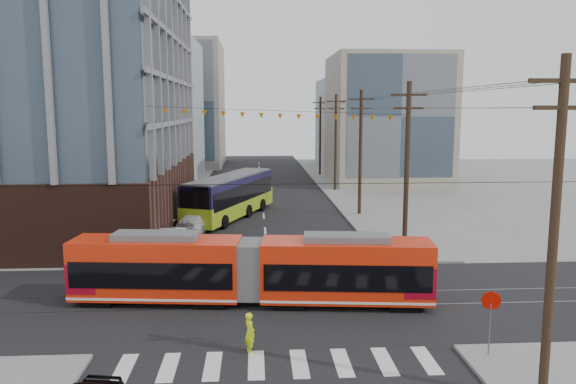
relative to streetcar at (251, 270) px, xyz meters
name	(u,v)px	position (x,y,z in m)	size (l,w,h in m)	color
ground	(275,333)	(1.01, -3.69, -1.66)	(160.00, 160.00, 0.00)	slate
bg_bldg_nw_near	(129,112)	(-15.99, 48.31, 7.34)	(18.00, 16.00, 18.00)	#8C99A5
bg_bldg_ne_near	(387,120)	(17.01, 44.31, 6.34)	(14.00, 14.00, 16.00)	gray
bg_bldg_nw_far	(173,105)	(-12.99, 68.31, 8.34)	(16.00, 18.00, 20.00)	gray
bg_bldg_ne_far	(370,124)	(19.01, 64.31, 5.34)	(16.00, 16.00, 14.00)	#8C99A5
utility_pole_near	(554,234)	(9.51, -9.69, 3.84)	(0.30, 0.30, 11.00)	black
utility_pole_far	(320,137)	(9.51, 52.31, 3.84)	(0.30, 0.30, 11.00)	black
streetcar	(251,270)	(0.00, 0.00, 0.00)	(17.27, 2.43, 3.33)	red
city_bus	(231,196)	(-1.85, 21.87, 0.23)	(2.90, 13.37, 3.79)	#160F33
parked_car_silver	(176,238)	(-5.01, 10.63, -0.84)	(1.74, 4.98, 1.64)	#A8ADBD
parked_car_white	(197,222)	(-4.24, 16.39, -0.95)	(2.01, 4.95, 1.44)	silver
parked_car_grey	(190,216)	(-5.08, 19.22, -1.00)	(2.21, 4.79, 1.33)	#4A4C50
pedestrian	(250,333)	(-0.02, -5.61, -0.85)	(0.59, 0.39, 1.63)	#E0FF12
stop_sign	(490,327)	(9.02, -6.60, -0.44)	(0.75, 0.75, 2.46)	#AC0A00
jersey_barrier	(393,246)	(9.31, 9.23, -1.23)	(0.98, 4.38, 0.88)	slate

